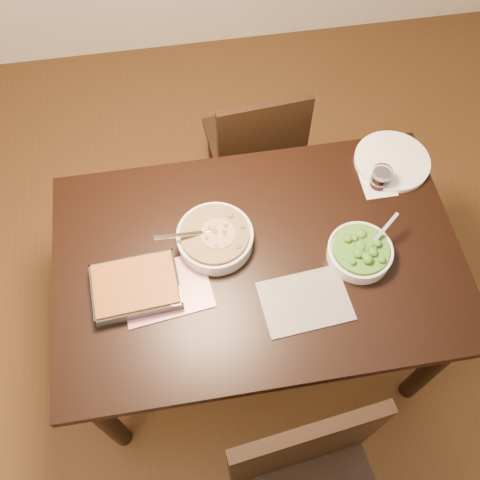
# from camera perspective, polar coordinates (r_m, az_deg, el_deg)

# --- Properties ---
(ground) EXTENTS (4.00, 4.00, 0.00)m
(ground) POSITION_cam_1_polar(r_m,az_deg,el_deg) (2.52, 1.46, -9.82)
(ground) COLOR #4C3315
(ground) RESTS_ON ground
(room) EXTENTS (4.04, 4.04, 2.72)m
(room) POSITION_cam_1_polar(r_m,az_deg,el_deg) (1.08, 3.64, 22.94)
(room) COLOR beige
(room) RESTS_ON ground
(table) EXTENTS (1.40, 0.90, 0.75)m
(table) POSITION_cam_1_polar(r_m,az_deg,el_deg) (1.92, 1.89, -3.13)
(table) COLOR black
(table) RESTS_ON ground
(magazine_a) EXTENTS (0.31, 0.25, 0.01)m
(magazine_a) POSITION_cam_1_polar(r_m,az_deg,el_deg) (1.79, -7.87, -5.21)
(magazine_a) COLOR #BF3655
(magazine_a) RESTS_ON table
(magazine_b) EXTENTS (0.30, 0.23, 0.01)m
(magazine_b) POSITION_cam_1_polar(r_m,az_deg,el_deg) (1.77, 6.97, -6.47)
(magazine_b) COLOR #25242C
(magazine_b) RESTS_ON table
(coaster) EXTENTS (0.12, 0.12, 0.00)m
(coaster) POSITION_cam_1_polar(r_m,az_deg,el_deg) (2.06, 14.50, 5.76)
(coaster) COLOR white
(coaster) RESTS_ON table
(stew_bowl) EXTENTS (0.29, 0.26, 0.10)m
(stew_bowl) POSITION_cam_1_polar(r_m,az_deg,el_deg) (1.83, -2.68, 0.28)
(stew_bowl) COLOR white
(stew_bowl) RESTS_ON table
(broccoli_bowl) EXTENTS (0.23, 0.22, 0.09)m
(broccoli_bowl) POSITION_cam_1_polar(r_m,az_deg,el_deg) (1.85, 12.67, -1.22)
(broccoli_bowl) COLOR white
(broccoli_bowl) RESTS_ON table
(baking_dish) EXTENTS (0.30, 0.23, 0.05)m
(baking_dish) POSITION_cam_1_polar(r_m,az_deg,el_deg) (1.79, -11.05, -4.91)
(baking_dish) COLOR silver
(baking_dish) RESTS_ON table
(wine_tumbler) EXTENTS (0.07, 0.07, 0.08)m
(wine_tumbler) POSITION_cam_1_polar(r_m,az_deg,el_deg) (2.02, 14.78, 6.49)
(wine_tumbler) COLOR black
(wine_tumbler) RESTS_ON coaster
(dinner_plate) EXTENTS (0.28, 0.28, 0.02)m
(dinner_plate) POSITION_cam_1_polar(r_m,az_deg,el_deg) (2.13, 15.91, 8.11)
(dinner_plate) COLOR white
(dinner_plate) RESTS_ON table
(chair_far) EXTENTS (0.43, 0.43, 0.84)m
(chair_far) POSITION_cam_1_polar(r_m,az_deg,el_deg) (2.47, 1.73, 9.93)
(chair_far) COLOR black
(chair_far) RESTS_ON ground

